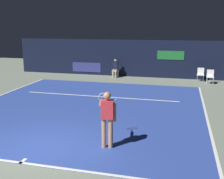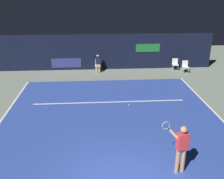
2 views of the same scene
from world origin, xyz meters
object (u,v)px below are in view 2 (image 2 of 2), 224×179
Objects in this scene: courtside_chair_far at (175,64)px; line_judge_on_chair at (98,63)px; courtside_chair_near at (185,66)px; tennis_player at (181,146)px; tennis_ball at (129,105)px.

line_judge_on_chair is at bearing -180.00° from courtside_chair_far.
line_judge_on_chair is 5.76m from courtside_chair_far.
line_judge_on_chair is 1.50× the size of courtside_chair_near.
courtside_chair_near is 0.85m from courtside_chair_far.
tennis_player is at bearing -77.57° from line_judge_on_chair.
tennis_ball is at bearing -131.83° from courtside_chair_near.
tennis_ball is (-4.26, -6.03, -0.46)m from courtside_chair_far.
courtside_chair_far is at bearing 54.73° from tennis_ball.
courtside_chair_far reaches higher than tennis_ball.
courtside_chair_far is at bearing 130.00° from courtside_chair_near.
courtside_chair_near is 1.00× the size of courtside_chair_far.
line_judge_on_chair reaches higher than tennis_ball.
courtside_chair_near is at bearing -50.00° from courtside_chair_far.
tennis_player is 11.72m from courtside_chair_far.
tennis_player reaches higher than courtside_chair_near.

